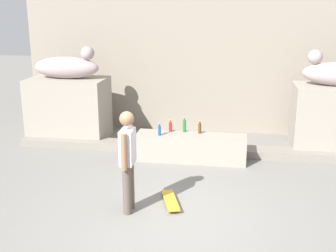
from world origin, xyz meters
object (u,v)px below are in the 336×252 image
Objects in this scene: skateboard at (170,200)px; bottle_green at (184,126)px; bottle_brown at (200,128)px; bottle_blue at (159,130)px; skater at (128,157)px; statue_reclining_left at (68,67)px; bottle_red at (170,127)px.

skateboard is 2.49m from bottle_green.
bottle_brown is 1.04× the size of bottle_blue.
skater is 2.03× the size of skateboard.
statue_reclining_left is 4.37m from skater.
bottle_red is at bearing 59.45° from bottle_blue.
bottle_green is (0.49, 0.35, 0.03)m from bottle_blue.
bottle_red is (0.19, 0.32, -0.00)m from bottle_blue.
bottle_green is at bearing -15.67° from statue_reclining_left.
skateboard is at bearing -74.92° from bottle_blue.
skater reaches higher than skateboard.
bottle_blue is (0.07, 2.40, -0.26)m from skater.
statue_reclining_left reaches higher than skater.
skateboard is at bearing -81.21° from bottle_red.
bottle_red is at bearing -5.62° from skater.
skater reaches higher than bottle_brown.
statue_reclining_left is 2.93m from bottle_blue.
statue_reclining_left reaches higher than bottle_green.
bottle_brown is 1.06× the size of bottle_red.
skater is 6.23× the size of bottle_red.
skateboard is 2.89× the size of bottle_brown.
bottle_green is at bearing -16.39° from skateboard.
skater is at bearing -56.55° from statue_reclining_left.
statue_reclining_left is 4.90× the size of bottle_green.
statue_reclining_left is at bearing 33.30° from skater.
bottle_green is (2.92, -0.82, -1.11)m from statue_reclining_left.
statue_reclining_left is at bearing 162.00° from bottle_red.
bottle_brown is (0.90, 2.69, -0.25)m from skater.
bottle_red is (-0.64, 0.03, -0.01)m from bottle_brown.
skater is 2.75m from bottle_red.
skater is 6.08× the size of bottle_blue.
bottle_green reaches higher than bottle_red.
skater is 2.42m from bottle_blue.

